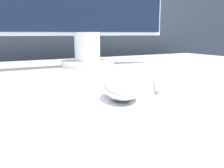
# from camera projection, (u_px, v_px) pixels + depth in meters

# --- Properties ---
(partition_panel) EXTENTS (5.00, 0.03, 1.21)m
(partition_panel) POSITION_uv_depth(u_px,v_px,m) (32.00, 81.00, 1.28)
(partition_panel) COLOR #333D4C
(partition_panel) RESTS_ON ground_plane
(computer_mouse_near) EXTENTS (0.11, 0.13, 0.04)m
(computer_mouse_near) POSITION_uv_depth(u_px,v_px,m) (121.00, 88.00, 0.47)
(computer_mouse_near) COLOR silver
(computer_mouse_near) RESTS_ON desk
(keyboard) EXTENTS (0.46, 0.17, 0.02)m
(keyboard) POSITION_uv_depth(u_px,v_px,m) (75.00, 79.00, 0.60)
(keyboard) COLOR silver
(keyboard) RESTS_ON desk
(pen) EXTENTS (0.10, 0.13, 0.01)m
(pen) POSITION_uv_depth(u_px,v_px,m) (156.00, 85.00, 0.57)
(pen) COLOR #99999E
(pen) RESTS_ON desk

